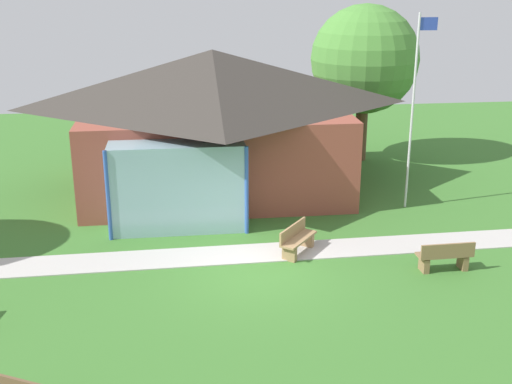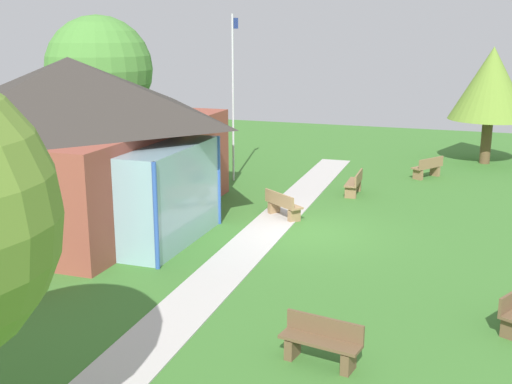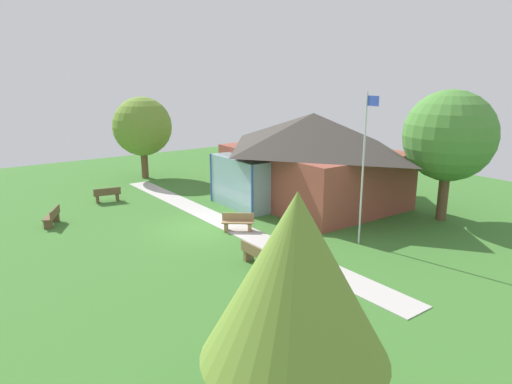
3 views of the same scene
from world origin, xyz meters
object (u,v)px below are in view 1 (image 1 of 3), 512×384
object	(u,v)px
bench_rear_near_path	(297,240)
bench_mid_right	(445,257)
pavilion	(212,119)
flagpole	(414,105)
tree_behind_pavilion_right	(365,60)

from	to	relation	value
bench_rear_near_path	bench_mid_right	world-z (taller)	same
pavilion	bench_mid_right	xyz separation A→B (m)	(5.71, -7.80, -2.23)
flagpole	tree_behind_pavilion_right	size ratio (longest dim) A/B	1.00
pavilion	tree_behind_pavilion_right	distance (m)	7.35
flagpole	bench_mid_right	size ratio (longest dim) A/B	4.26
bench_rear_near_path	flagpole	bearing A→B (deg)	164.64
pavilion	bench_rear_near_path	xyz separation A→B (m)	(1.98, -6.18, -2.23)
flagpole	tree_behind_pavilion_right	distance (m)	6.01
pavilion	flagpole	distance (m)	7.05
flagpole	bench_mid_right	bearing A→B (deg)	-97.99
pavilion	tree_behind_pavilion_right	xyz separation A→B (m)	(6.45, 3.16, 1.59)
flagpole	bench_rear_near_path	bearing A→B (deg)	-142.68
pavilion	tree_behind_pavilion_right	size ratio (longest dim) A/B	1.57
pavilion	tree_behind_pavilion_right	world-z (taller)	tree_behind_pavilion_right
pavilion	flagpole	xyz separation A→B (m)	(6.41, -2.81, 0.89)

